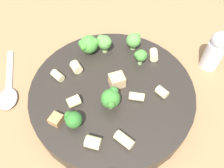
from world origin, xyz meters
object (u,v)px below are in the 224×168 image
at_px(rigatoni_3, 154,55).
at_px(broccoli_floret_2, 73,119).
at_px(broccoli_floret_4, 141,56).
at_px(rigatoni_0, 124,140).
at_px(rigatoni_1, 58,76).
at_px(rigatoni_4, 137,96).
at_px(broccoli_floret_0, 111,98).
at_px(rigatoni_5, 93,142).
at_px(rigatoni_6, 74,101).
at_px(pepper_shaker, 215,50).
at_px(chicken_chunk_1, 117,80).
at_px(broccoli_floret_5, 105,42).
at_px(broccoli_floret_3, 134,40).
at_px(chicken_chunk_0, 56,119).
at_px(spoon, 8,90).
at_px(pasta_bowl, 112,92).
at_px(rigatoni_2, 162,92).
at_px(broccoli_floret_1, 89,44).
at_px(rigatoni_7, 76,67).

bearing_deg(rigatoni_3, broccoli_floret_2, 40.74).
xyz_separation_m(broccoli_floret_4, rigatoni_0, (0.05, 0.16, -0.01)).
bearing_deg(rigatoni_1, rigatoni_4, 156.78).
height_order(broccoli_floret_0, rigatoni_4, broccoli_floret_0).
relative_size(broccoli_floret_4, rigatoni_5, 1.47).
bearing_deg(rigatoni_6, pepper_shaker, -161.01).
relative_size(rigatoni_0, chicken_chunk_1, 1.15).
bearing_deg(rigatoni_1, broccoli_floret_5, -145.44).
bearing_deg(broccoli_floret_2, broccoli_floret_3, -125.65).
distance_m(rigatoni_0, chicken_chunk_0, 0.11).
relative_size(chicken_chunk_0, spoon, 0.12).
relative_size(rigatoni_1, spoon, 0.15).
height_order(pasta_bowl, rigatoni_0, rigatoni_0).
xyz_separation_m(broccoli_floret_2, rigatoni_5, (-0.03, 0.04, -0.01)).
distance_m(rigatoni_1, rigatoni_2, 0.19).
xyz_separation_m(rigatoni_3, pepper_shaker, (-0.12, -0.00, -0.00)).
relative_size(rigatoni_2, chicken_chunk_0, 1.07).
xyz_separation_m(broccoli_floret_2, rigatoni_2, (-0.15, -0.04, -0.01)).
distance_m(rigatoni_2, chicken_chunk_1, 0.08).
distance_m(rigatoni_4, chicken_chunk_1, 0.05).
distance_m(pasta_bowl, rigatoni_2, 0.09).
bearing_deg(rigatoni_3, chicken_chunk_1, 36.94).
relative_size(broccoli_floret_0, broccoli_floret_5, 1.04).
xyz_separation_m(broccoli_floret_5, rigatoni_2, (-0.09, 0.12, -0.02)).
distance_m(broccoli_floret_1, rigatoni_6, 0.13).
relative_size(pasta_bowl, spoon, 1.83).
bearing_deg(pasta_bowl, rigatoni_2, 164.54).
bearing_deg(rigatoni_0, broccoli_floret_0, -77.67).
distance_m(broccoli_floret_2, broccoli_floret_5, 0.17).
height_order(pasta_bowl, chicken_chunk_0, chicken_chunk_0).
relative_size(rigatoni_7, spoon, 0.13).
distance_m(rigatoni_3, pepper_shaker, 0.12).
distance_m(broccoli_floret_0, broccoli_floret_3, 0.15).
height_order(broccoli_floret_5, chicken_chunk_1, broccoli_floret_5).
xyz_separation_m(broccoli_floret_5, chicken_chunk_1, (-0.02, 0.09, -0.01)).
relative_size(pasta_bowl, broccoli_floret_4, 9.01).
relative_size(rigatoni_6, spoon, 0.13).
relative_size(broccoli_floret_2, rigatoni_2, 1.45).
height_order(broccoli_floret_1, rigatoni_7, broccoli_floret_1).
bearing_deg(rigatoni_5, broccoli_floret_4, -121.70).
relative_size(broccoli_floret_0, rigatoni_2, 1.89).
bearing_deg(rigatoni_5, broccoli_floret_0, -116.37).
bearing_deg(broccoli_floret_3, rigatoni_6, 46.87).
bearing_deg(rigatoni_5, chicken_chunk_0, -38.00).
xyz_separation_m(rigatoni_2, chicken_chunk_1, (0.07, -0.03, 0.00)).
height_order(pasta_bowl, broccoli_floret_4, broccoli_floret_4).
bearing_deg(rigatoni_1, broccoli_floret_3, -155.71).
bearing_deg(rigatoni_4, rigatoni_5, 44.55).
xyz_separation_m(broccoli_floret_0, chicken_chunk_1, (-0.01, -0.04, -0.01)).
xyz_separation_m(broccoli_floret_2, spoon, (0.13, -0.10, -0.05)).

